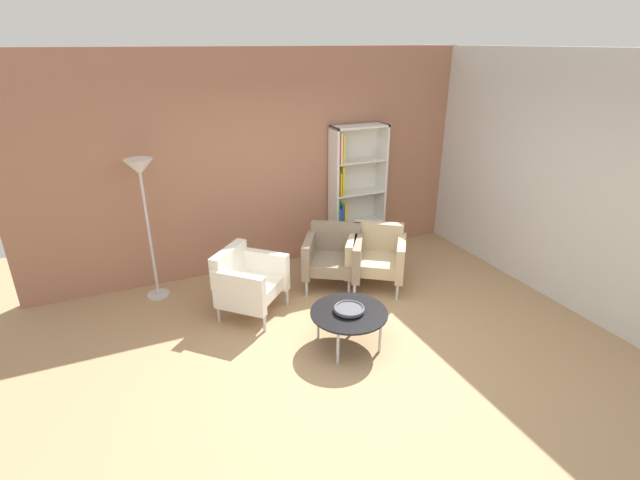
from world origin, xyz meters
TOP-DOWN VIEW (x-y plane):
  - ground_plane at (0.00, 0.00)m, footprint 8.32×8.32m
  - brick_back_panel at (0.00, 2.46)m, footprint 6.40×0.12m
  - plaster_right_partition at (2.86, 0.60)m, footprint 0.12×5.20m
  - bookshelf_tall at (1.15, 2.25)m, footprint 0.80×0.30m
  - coffee_table_low at (0.05, 0.18)m, footprint 0.80×0.80m
  - decorative_bowl at (0.05, 0.18)m, footprint 0.32×0.32m
  - armchair_by_bookshelf at (0.49, 1.46)m, footprint 0.94×0.92m
  - armchair_corner_red at (-0.72, 1.24)m, footprint 0.95×0.95m
  - armchair_spare_guest at (0.99, 1.24)m, footprint 0.95×0.93m
  - floor_lamp_torchiere at (-1.66, 2.08)m, footprint 0.32×0.32m

SIDE VIEW (x-z plane):
  - ground_plane at x=0.00m, z-range 0.00..0.00m
  - coffee_table_low at x=0.05m, z-range 0.17..0.57m
  - armchair_by_bookshelf at x=0.49m, z-range 0.02..0.80m
  - armchair_corner_red at x=-0.72m, z-range 0.02..0.80m
  - armchair_spare_guest at x=0.99m, z-range 0.02..0.80m
  - decorative_bowl at x=0.05m, z-range 0.41..0.46m
  - bookshelf_tall at x=1.15m, z-range -0.04..1.86m
  - floor_lamp_torchiere at x=-1.66m, z-range 0.58..2.32m
  - brick_back_panel at x=0.00m, z-range 0.00..2.90m
  - plaster_right_partition at x=2.86m, z-range 0.00..2.90m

